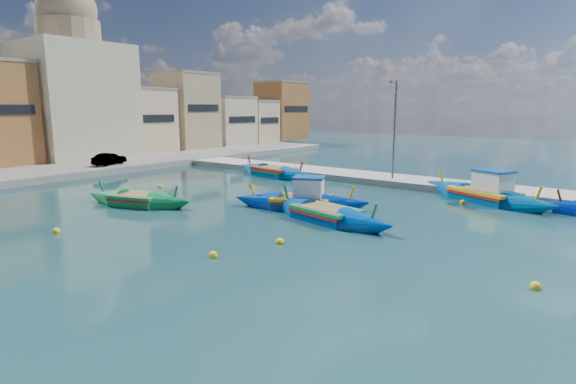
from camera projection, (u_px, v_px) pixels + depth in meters
ground at (344, 257)px, 18.32m from camera, size 160.00×160.00×0.00m
east_quay at (473, 188)px, 32.27m from camera, size 4.00×70.00×0.50m
north_quay at (13, 177)px, 37.47m from camera, size 80.00×8.00×0.60m
north_townhouses at (48, 117)px, 46.21m from camera, size 83.20×7.87×10.19m
church_block at (73, 85)px, 48.54m from camera, size 10.00×10.00×19.10m
quay_street_lamp at (394, 129)px, 34.67m from camera, size 1.18×0.16×8.00m
luzzu_turquoise_cabin at (484, 196)px, 28.95m from camera, size 6.30×10.21×3.28m
luzzu_blue_cabin at (301, 203)px, 26.96m from camera, size 5.50×8.52×3.00m
luzzu_cyan_mid at (274, 173)px, 39.59m from camera, size 3.60×9.72×2.81m
luzzu_green at (138, 201)px, 27.86m from camera, size 4.24×8.05×2.46m
luzzu_blue_south at (325, 215)px, 24.15m from camera, size 3.82×9.32×2.62m
mooring_buoys at (272, 225)px, 22.92m from camera, size 19.29×26.41×0.36m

